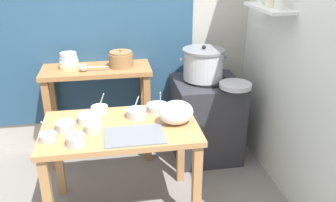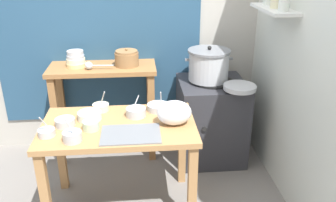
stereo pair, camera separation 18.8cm
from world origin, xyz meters
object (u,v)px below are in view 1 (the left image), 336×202
(serving_tray, at_px, (135,136))
(prep_bowl_2, at_px, (76,140))
(back_shelf_table, at_px, (98,91))
(ladle, at_px, (84,67))
(prep_bowl_4, at_px, (90,118))
(prep_bowl_5, at_px, (93,128))
(stove_block, at_px, (206,118))
(plastic_bag, at_px, (176,112))
(prep_bowl_6, at_px, (48,137))
(prep_bowl_7, at_px, (100,109))
(prep_bowl_3, at_px, (136,113))
(bowl_stack_enamel, at_px, (69,61))
(prep_table, at_px, (121,139))
(wide_pan, at_px, (235,85))
(clay_pot, at_px, (121,59))
(prep_bowl_1, at_px, (158,107))
(steamer_pot, at_px, (203,64))
(prep_bowl_0, at_px, (66,126))

(serving_tray, height_order, prep_bowl_2, prep_bowl_2)
(back_shelf_table, relative_size, ladle, 3.84)
(prep_bowl_4, distance_m, prep_bowl_5, 0.16)
(stove_block, relative_size, plastic_bag, 3.16)
(prep_bowl_5, height_order, prep_bowl_6, prep_bowl_6)
(plastic_bag, height_order, prep_bowl_7, plastic_bag)
(stove_block, distance_m, prep_bowl_3, 0.97)
(bowl_stack_enamel, xyz_separation_m, prep_bowl_4, (0.18, -0.73, -0.21))
(prep_table, relative_size, back_shelf_table, 1.15)
(wide_pan, bearing_deg, clay_pot, 158.59)
(prep_bowl_1, xyz_separation_m, prep_bowl_5, (-0.48, -0.28, 0.01))
(ladle, distance_m, prep_bowl_2, 0.96)
(clay_pot, height_order, serving_tray, clay_pot)
(clay_pot, distance_m, prep_bowl_1, 0.68)
(back_shelf_table, xyz_separation_m, prep_bowl_6, (-0.30, -0.94, 0.07))
(plastic_bag, height_order, prep_bowl_4, plastic_bag)
(prep_bowl_1, distance_m, prep_bowl_2, 0.73)
(plastic_bag, xyz_separation_m, prep_bowl_6, (-0.87, -0.09, -0.06))
(wide_pan, xyz_separation_m, prep_bowl_5, (-1.19, -0.50, -0.05))
(back_shelf_table, distance_m, ladle, 0.29)
(bowl_stack_enamel, bearing_deg, back_shelf_table, -4.66)
(steamer_pot, distance_m, plastic_bag, 0.84)
(prep_table, bearing_deg, serving_tray, -62.49)
(bowl_stack_enamel, height_order, serving_tray, bowl_stack_enamel)
(prep_bowl_2, distance_m, prep_bowl_7, 0.49)
(steamer_pot, height_order, plastic_bag, steamer_pot)
(bowl_stack_enamel, height_order, wide_pan, bowl_stack_enamel)
(plastic_bag, xyz_separation_m, prep_bowl_2, (-0.68, -0.18, -0.05))
(ladle, xyz_separation_m, plastic_bag, (0.66, -0.76, -0.13))
(steamer_pot, bearing_deg, ladle, 178.48)
(ladle, height_order, prep_bowl_5, ladle)
(ladle, relative_size, prep_bowl_0, 1.80)
(wide_pan, relative_size, prep_bowl_3, 1.80)
(bowl_stack_enamel, xyz_separation_m, prep_bowl_2, (0.11, -1.04, -0.21))
(ladle, height_order, prep_bowl_3, ladle)
(prep_bowl_4, xyz_separation_m, prep_bowl_5, (0.03, -0.16, 0.00))
(prep_bowl_1, bearing_deg, prep_bowl_4, -166.84)
(bowl_stack_enamel, relative_size, serving_tray, 0.44)
(prep_bowl_2, bearing_deg, prep_bowl_1, 36.42)
(bowl_stack_enamel, height_order, prep_bowl_6, bowl_stack_enamel)
(prep_bowl_1, xyz_separation_m, prep_bowl_4, (-0.51, -0.12, 0.01))
(prep_bowl_5, height_order, prep_bowl_7, prep_bowl_7)
(serving_tray, bearing_deg, back_shelf_table, 104.62)
(prep_bowl_0, bearing_deg, clay_pot, 61.74)
(plastic_bag, bearing_deg, prep_bowl_5, -177.15)
(back_shelf_table, xyz_separation_m, serving_tray, (0.25, -0.98, 0.05))
(prep_bowl_1, bearing_deg, clay_pot, 112.27)
(plastic_bag, xyz_separation_m, wide_pan, (0.61, 0.47, -0.01))
(serving_tray, bearing_deg, clay_pot, 91.82)
(prep_bowl_1, height_order, prep_bowl_3, prep_bowl_1)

